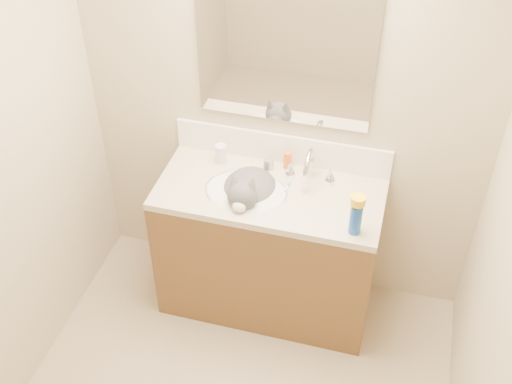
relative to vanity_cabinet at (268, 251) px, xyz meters
The scene contains 16 objects.
room_shell 1.45m from the vanity_cabinet, 90.00° to the right, with size 2.24×2.54×2.52m.
vanity_cabinet is the anchor object (origin of this frame).
counter_slab 0.43m from the vanity_cabinet, ahead, with size 1.20×0.55×0.04m, color beige.
basin 0.40m from the vanity_cabinet, 165.96° to the right, with size 0.45×0.36×0.14m, color white.
faucet 0.58m from the vanity_cabinet, 37.29° to the left, with size 0.28×0.20×0.21m.
cat 0.44m from the vanity_cabinet, behind, with size 0.35×0.42×0.33m.
backsplash 0.60m from the vanity_cabinet, 90.00° to the left, with size 1.20×0.02×0.18m, color white.
mirror 1.16m from the vanity_cabinet, 90.00° to the left, with size 0.90×0.02×0.80m, color white.
pill_bottle 0.62m from the vanity_cabinet, 151.73° to the left, with size 0.06×0.06×0.11m, color silver.
pill_label 0.61m from the vanity_cabinet, 151.73° to the left, with size 0.05×0.05×0.04m, color gold.
silver_jar 0.52m from the vanity_cabinet, 106.01° to the left, with size 0.05×0.05×0.06m, color #B7B7BC.
amber_bottle 0.55m from the vanity_cabinet, 78.74° to the left, with size 0.04×0.04×0.10m, color orange.
toothbrush 0.47m from the vanity_cabinet, 42.36° to the left, with size 0.01×0.13×0.01m, color silver.
toothbrush_head 0.47m from the vanity_cabinet, 42.36° to the left, with size 0.02×0.03×0.02m, color #649AD6.
spray_can 0.74m from the vanity_cabinet, 22.00° to the right, with size 0.06×0.06×0.16m, color #1847AC.
spray_cap 0.83m from the vanity_cabinet, 22.00° to the right, with size 0.07×0.07×0.04m, color yellow.
Camera 1 is at (0.61, -1.53, 3.03)m, focal length 45.00 mm.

